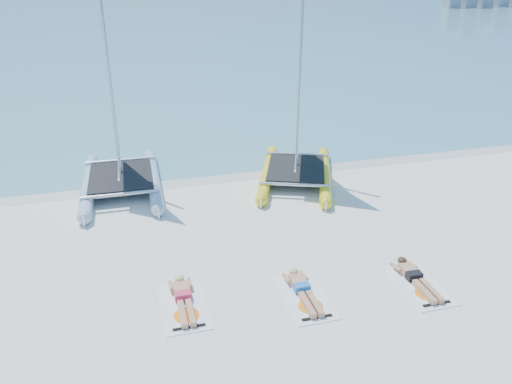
% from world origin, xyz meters
% --- Properties ---
extents(ground, '(140.00, 140.00, 0.00)m').
position_xyz_m(ground, '(0.00, 0.00, 0.00)').
color(ground, white).
rests_on(ground, ground).
extents(sea, '(140.00, 115.00, 0.01)m').
position_xyz_m(sea, '(0.00, 63.00, 0.01)').
color(sea, '#68A6AD').
rests_on(sea, ground).
extents(wet_sand_strip, '(140.00, 1.40, 0.01)m').
position_xyz_m(wet_sand_strip, '(0.00, 5.50, 0.00)').
color(wet_sand_strip, silver).
rests_on(wet_sand_strip, ground).
extents(catamaran_blue, '(2.65, 5.36, 7.25)m').
position_xyz_m(catamaran_blue, '(-3.87, 5.40, 2.16)').
color(catamaran_blue, '#A4C7D7').
rests_on(catamaran_blue, ground).
extents(catamaran_yellow, '(4.04, 5.55, 6.85)m').
position_xyz_m(catamaran_yellow, '(2.25, 4.93, 2.16)').
color(catamaran_yellow, yellow).
rests_on(catamaran_yellow, ground).
extents(towel_a, '(1.00, 1.85, 0.02)m').
position_xyz_m(towel_a, '(-2.67, -1.63, 0.01)').
color(towel_a, white).
rests_on(towel_a, ground).
extents(sunbather_a, '(0.37, 1.73, 0.26)m').
position_xyz_m(sunbather_a, '(-2.67, -1.44, 0.12)').
color(sunbather_a, tan).
rests_on(sunbather_a, towel_a).
extents(towel_b, '(1.00, 1.85, 0.02)m').
position_xyz_m(towel_b, '(0.04, -2.04, 0.01)').
color(towel_b, white).
rests_on(towel_b, ground).
extents(sunbather_b, '(0.37, 1.73, 0.26)m').
position_xyz_m(sunbather_b, '(0.04, -1.84, 0.12)').
color(sunbather_b, tan).
rests_on(sunbather_b, towel_b).
extents(towel_c, '(1.00, 1.85, 0.02)m').
position_xyz_m(towel_c, '(2.83, -2.29, 0.01)').
color(towel_c, white).
rests_on(towel_c, ground).
extents(sunbather_c, '(0.37, 1.73, 0.26)m').
position_xyz_m(sunbather_c, '(2.83, -2.10, 0.12)').
color(sunbather_c, tan).
rests_on(sunbather_c, towel_c).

